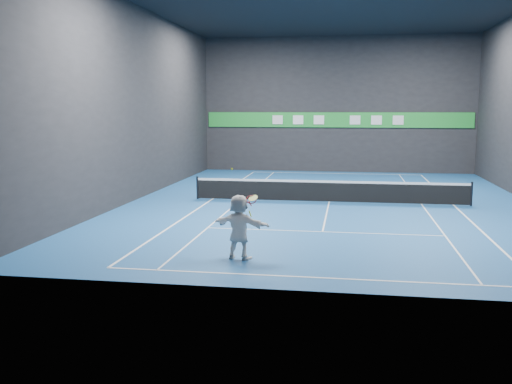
% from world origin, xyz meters
% --- Properties ---
extents(ground, '(26.00, 26.00, 0.00)m').
position_xyz_m(ground, '(0.00, 0.00, 0.00)').
color(ground, '#194D89').
rests_on(ground, ground).
extents(wall_back, '(18.00, 0.10, 9.00)m').
position_xyz_m(wall_back, '(0.00, 13.00, 4.50)').
color(wall_back, black).
rests_on(wall_back, ground).
extents(wall_front, '(18.00, 0.10, 9.00)m').
position_xyz_m(wall_front, '(0.00, -13.00, 4.50)').
color(wall_front, black).
rests_on(wall_front, ground).
extents(wall_left, '(0.10, 26.00, 9.00)m').
position_xyz_m(wall_left, '(-9.00, 0.00, 4.50)').
color(wall_left, black).
rests_on(wall_left, ground).
extents(baseline_near, '(10.98, 0.08, 0.01)m').
position_xyz_m(baseline_near, '(0.00, -11.89, 0.00)').
color(baseline_near, white).
rests_on(baseline_near, ground).
extents(baseline_far, '(10.98, 0.08, 0.01)m').
position_xyz_m(baseline_far, '(0.00, 11.89, 0.00)').
color(baseline_far, white).
rests_on(baseline_far, ground).
extents(sideline_doubles_left, '(0.08, 23.78, 0.01)m').
position_xyz_m(sideline_doubles_left, '(-5.49, 0.00, 0.00)').
color(sideline_doubles_left, white).
rests_on(sideline_doubles_left, ground).
extents(sideline_doubles_right, '(0.08, 23.78, 0.01)m').
position_xyz_m(sideline_doubles_right, '(5.49, 0.00, 0.00)').
color(sideline_doubles_right, white).
rests_on(sideline_doubles_right, ground).
extents(sideline_singles_left, '(0.06, 23.78, 0.01)m').
position_xyz_m(sideline_singles_left, '(-4.11, 0.00, 0.00)').
color(sideline_singles_left, white).
rests_on(sideline_singles_left, ground).
extents(sideline_singles_right, '(0.06, 23.78, 0.01)m').
position_xyz_m(sideline_singles_right, '(4.11, 0.00, 0.00)').
color(sideline_singles_right, white).
rests_on(sideline_singles_right, ground).
extents(service_line_near, '(8.23, 0.06, 0.01)m').
position_xyz_m(service_line_near, '(0.00, -6.40, 0.00)').
color(service_line_near, white).
rests_on(service_line_near, ground).
extents(service_line_far, '(8.23, 0.06, 0.01)m').
position_xyz_m(service_line_far, '(0.00, 6.40, 0.00)').
color(service_line_far, white).
rests_on(service_line_far, ground).
extents(center_service_line, '(0.06, 12.80, 0.01)m').
position_xyz_m(center_service_line, '(0.00, 0.00, 0.00)').
color(center_service_line, white).
rests_on(center_service_line, ground).
extents(player, '(1.80, 1.02, 1.85)m').
position_xyz_m(player, '(-2.18, -10.39, 0.93)').
color(player, white).
rests_on(player, ground).
extents(tennis_ball, '(0.06, 0.06, 0.06)m').
position_xyz_m(tennis_ball, '(-2.41, -10.24, 2.56)').
color(tennis_ball, yellow).
rests_on(tennis_ball, player).
extents(tennis_net, '(12.50, 0.10, 1.07)m').
position_xyz_m(tennis_net, '(0.00, 0.00, 0.54)').
color(tennis_net, black).
rests_on(tennis_net, ground).
extents(sponsor_banner, '(17.64, 0.11, 1.00)m').
position_xyz_m(sponsor_banner, '(0.00, 12.93, 3.50)').
color(sponsor_banner, green).
rests_on(sponsor_banner, wall_back).
extents(tennis_racket, '(0.45, 0.33, 0.68)m').
position_xyz_m(tennis_racket, '(-1.84, -10.34, 1.67)').
color(tennis_racket, '#B31318').
rests_on(tennis_racket, player).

